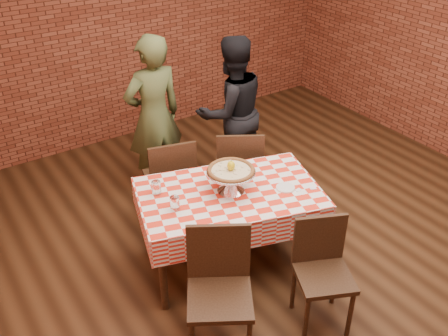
{
  "coord_description": "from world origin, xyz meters",
  "views": [
    {
      "loc": [
        -2.39,
        -2.55,
        3.07
      ],
      "look_at": [
        -0.45,
        0.37,
        0.92
      ],
      "focal_mm": 41.0,
      "sensor_mm": 36.0,
      "label": 1
    }
  ],
  "objects_px": {
    "chair_far_left": "(169,178)",
    "pizza": "(231,171)",
    "diner_black": "(231,112)",
    "chair_near_right": "(324,279)",
    "chair_far_right": "(239,168)",
    "chair_near_left": "(220,297)",
    "condiment_caddy": "(226,167)",
    "table": "(229,229)",
    "water_glass_left": "(175,203)",
    "water_glass_right": "(156,188)",
    "pizza_stand": "(231,181)",
    "diner_olive": "(154,117)"
  },
  "relations": [
    {
      "from": "chair_near_left",
      "to": "condiment_caddy",
      "type": "bearing_deg",
      "value": 85.2
    },
    {
      "from": "pizza",
      "to": "water_glass_left",
      "type": "relative_size",
      "value": 3.31
    },
    {
      "from": "pizza_stand",
      "to": "chair_far_right",
      "type": "relative_size",
      "value": 0.44
    },
    {
      "from": "chair_near_left",
      "to": "pizza_stand",
      "type": "bearing_deg",
      "value": 82.04
    },
    {
      "from": "table",
      "to": "chair_far_right",
      "type": "distance_m",
      "value": 0.87
    },
    {
      "from": "condiment_caddy",
      "to": "diner_black",
      "type": "height_order",
      "value": "diner_black"
    },
    {
      "from": "condiment_caddy",
      "to": "diner_black",
      "type": "bearing_deg",
      "value": 94.94
    },
    {
      "from": "water_glass_right",
      "to": "chair_near_left",
      "type": "bearing_deg",
      "value": -92.24
    },
    {
      "from": "pizza",
      "to": "diner_black",
      "type": "xyz_separation_m",
      "value": [
        0.79,
        1.14,
        -0.14
      ]
    },
    {
      "from": "table",
      "to": "water_glass_left",
      "type": "relative_size",
      "value": 12.57
    },
    {
      "from": "water_glass_left",
      "to": "chair_far_left",
      "type": "xyz_separation_m",
      "value": [
        0.39,
        0.84,
        -0.36
      ]
    },
    {
      "from": "diner_olive",
      "to": "pizza_stand",
      "type": "bearing_deg",
      "value": 87.79
    },
    {
      "from": "pizza",
      "to": "chair_near_right",
      "type": "relative_size",
      "value": 0.43
    },
    {
      "from": "chair_near_right",
      "to": "diner_olive",
      "type": "relative_size",
      "value": 0.52
    },
    {
      "from": "chair_far_left",
      "to": "pizza",
      "type": "bearing_deg",
      "value": 112.09
    },
    {
      "from": "table",
      "to": "diner_black",
      "type": "height_order",
      "value": "diner_black"
    },
    {
      "from": "pizza",
      "to": "diner_black",
      "type": "relative_size",
      "value": 0.24
    },
    {
      "from": "water_glass_right",
      "to": "condiment_caddy",
      "type": "xyz_separation_m",
      "value": [
        0.63,
        -0.06,
        0.01
      ]
    },
    {
      "from": "chair_far_right",
      "to": "water_glass_left",
      "type": "bearing_deg",
      "value": 62.95
    },
    {
      "from": "pizza_stand",
      "to": "condiment_caddy",
      "type": "xyz_separation_m",
      "value": [
        0.1,
        0.23,
        -0.02
      ]
    },
    {
      "from": "water_glass_left",
      "to": "chair_far_right",
      "type": "bearing_deg",
      "value": 31.23
    },
    {
      "from": "condiment_caddy",
      "to": "chair_near_left",
      "type": "distance_m",
      "value": 1.19
    },
    {
      "from": "water_glass_right",
      "to": "chair_near_right",
      "type": "height_order",
      "value": "water_glass_right"
    },
    {
      "from": "table",
      "to": "condiment_caddy",
      "type": "distance_m",
      "value": 0.52
    },
    {
      "from": "chair_far_left",
      "to": "chair_near_left",
      "type": "bearing_deg",
      "value": 88.45
    },
    {
      "from": "diner_olive",
      "to": "chair_far_right",
      "type": "bearing_deg",
      "value": 122.68
    },
    {
      "from": "water_glass_right",
      "to": "diner_olive",
      "type": "bearing_deg",
      "value": 63.79
    },
    {
      "from": "pizza_stand",
      "to": "diner_olive",
      "type": "height_order",
      "value": "diner_olive"
    },
    {
      "from": "chair_near_right",
      "to": "chair_far_right",
      "type": "bearing_deg",
      "value": 101.81
    },
    {
      "from": "pizza",
      "to": "diner_olive",
      "type": "xyz_separation_m",
      "value": [
        0.03,
        1.41,
        -0.1
      ]
    },
    {
      "from": "pizza_stand",
      "to": "water_glass_left",
      "type": "distance_m",
      "value": 0.51
    },
    {
      "from": "chair_far_left",
      "to": "diner_olive",
      "type": "xyz_separation_m",
      "value": [
        0.15,
        0.55,
        0.38
      ]
    },
    {
      "from": "diner_olive",
      "to": "chair_far_left",
      "type": "bearing_deg",
      "value": 74.06
    },
    {
      "from": "pizza_stand",
      "to": "water_glass_right",
      "type": "relative_size",
      "value": 3.5
    },
    {
      "from": "pizza_stand",
      "to": "pizza",
      "type": "distance_m",
      "value": 0.09
    },
    {
      "from": "condiment_caddy",
      "to": "table",
      "type": "bearing_deg",
      "value": -76.58
    },
    {
      "from": "pizza_stand",
      "to": "condiment_caddy",
      "type": "height_order",
      "value": "pizza_stand"
    },
    {
      "from": "table",
      "to": "condiment_caddy",
      "type": "xyz_separation_m",
      "value": [
        0.13,
        0.24,
        0.45
      ]
    },
    {
      "from": "condiment_caddy",
      "to": "chair_near_right",
      "type": "distance_m",
      "value": 1.23
    },
    {
      "from": "water_glass_left",
      "to": "pizza_stand",
      "type": "bearing_deg",
      "value": -2.01
    },
    {
      "from": "chair_far_right",
      "to": "diner_olive",
      "type": "bearing_deg",
      "value": -24.63
    },
    {
      "from": "water_glass_right",
      "to": "chair_near_left",
      "type": "height_order",
      "value": "chair_near_left"
    },
    {
      "from": "pizza",
      "to": "water_glass_right",
      "type": "height_order",
      "value": "pizza"
    },
    {
      "from": "condiment_caddy",
      "to": "chair_near_left",
      "type": "xyz_separation_m",
      "value": [
        -0.66,
        -0.92,
        -0.36
      ]
    },
    {
      "from": "table",
      "to": "chair_far_left",
      "type": "distance_m",
      "value": 0.88
    },
    {
      "from": "table",
      "to": "chair_far_right",
      "type": "bearing_deg",
      "value": 49.69
    },
    {
      "from": "chair_near_right",
      "to": "water_glass_left",
      "type": "bearing_deg",
      "value": 150.16
    },
    {
      "from": "chair_near_right",
      "to": "diner_black",
      "type": "relative_size",
      "value": 0.54
    },
    {
      "from": "water_glass_left",
      "to": "condiment_caddy",
      "type": "relative_size",
      "value": 0.85
    },
    {
      "from": "water_glass_right",
      "to": "diner_black",
      "type": "bearing_deg",
      "value": 33.29
    }
  ]
}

